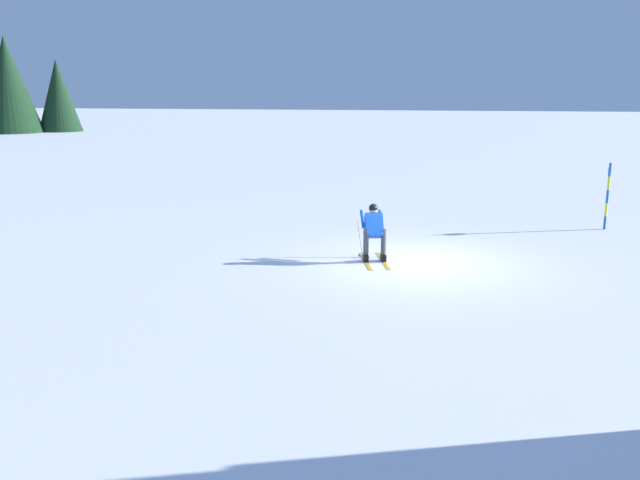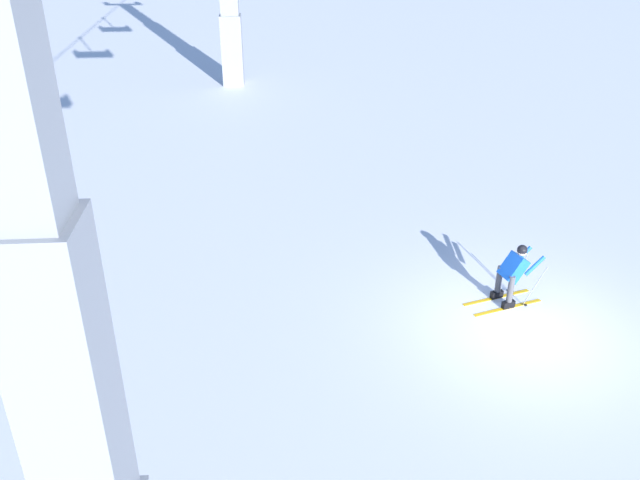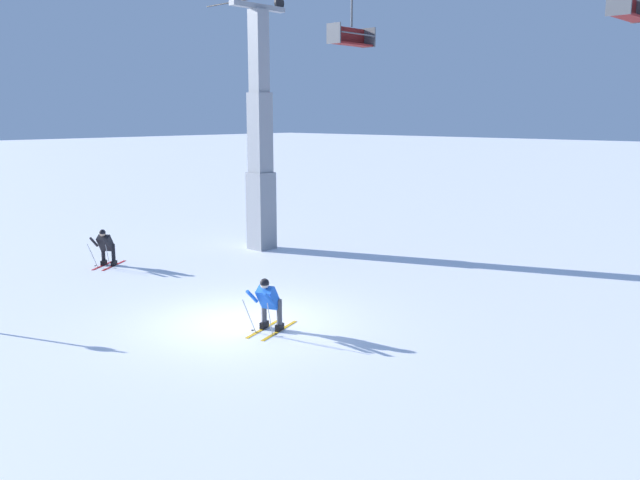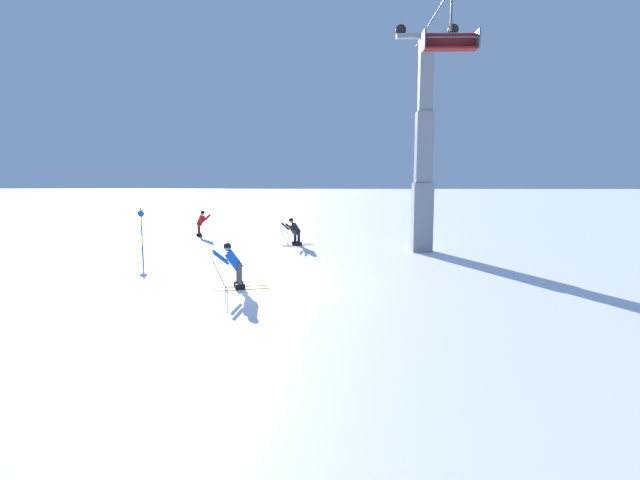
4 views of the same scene
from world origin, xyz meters
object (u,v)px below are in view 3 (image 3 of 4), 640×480
skier_distant_uphill (105,245)px  chairlift_seat_second (629,5)px  lift_tower_near (260,148)px  chairlift_seat_nearest (350,35)px  skier_carving_main (268,301)px

skier_distant_uphill → chairlift_seat_second: bearing=21.2°
lift_tower_near → chairlift_seat_second: lift_tower_near is taller
chairlift_seat_nearest → chairlift_seat_second: bearing=0.0°
chairlift_seat_nearest → skier_distant_uphill: size_ratio=1.27×
skier_carving_main → lift_tower_near: 10.67m
chairlift_seat_nearest → lift_tower_near: bearing=180.0°
skier_carving_main → chairlift_seat_nearest: (-3.19, 6.74, 6.96)m
lift_tower_near → chairlift_seat_nearest: bearing=0.0°
lift_tower_near → chairlift_seat_nearest: lift_tower_near is taller
chairlift_seat_nearest → skier_distant_uphill: (-6.11, -5.76, -6.98)m
lift_tower_near → chairlift_seat_second: 13.70m
skier_distant_uphill → chairlift_seat_nearest: bearing=43.3°
skier_carving_main → lift_tower_near: bearing=138.6°
skier_carving_main → lift_tower_near: lift_tower_near is taller
chairlift_seat_nearest → skier_distant_uphill: chairlift_seat_nearest is taller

